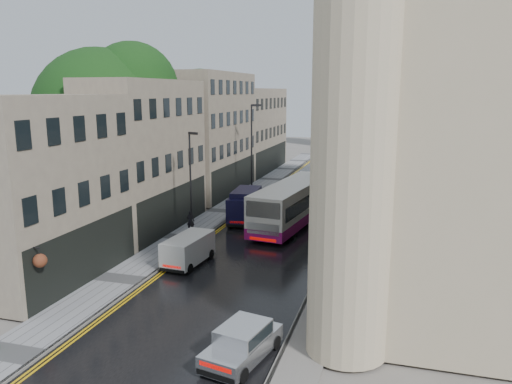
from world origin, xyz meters
The scene contains 16 objects.
road centered at (0.00, 27.50, 0.01)m, with size 9.00×85.00×0.02m, color black.
left_sidewalk centered at (-5.85, 27.50, 0.06)m, with size 2.70×85.00×0.12m, color gray.
right_sidewalk centered at (5.40, 27.50, 0.06)m, with size 1.80×85.00×0.12m, color slate.
old_shop_row centered at (-9.45, 30.00, 6.00)m, with size 4.50×56.00×12.00m, color gray, non-canonical shape.
modern_block centered at (10.30, 26.00, 7.00)m, with size 8.00×40.00×14.00m, color #C3AF91, non-canonical shape.
church_spire centered at (0.50, 82.00, 20.00)m, with size 6.40×6.40×40.00m, color gray, non-canonical shape.
tree_near centered at (-12.50, 20.00, 6.95)m, with size 10.56×10.56×13.89m, color black, non-canonical shape.
tree_far centered at (-12.20, 33.00, 6.23)m, with size 9.24×9.24×12.46m, color black, non-canonical shape.
cream_bus centered at (-0.84, 21.84, 1.68)m, with size 2.76×12.14×3.31m, color beige, non-canonical shape.
white_lorry centered at (1.27, 32.07, 1.89)m, with size 2.14×7.12×3.74m, color white, non-canonical shape.
silver_hatchback centered at (2.12, 3.68, 0.74)m, with size 1.69×3.87×1.45m, color #B2B3B7, non-canonical shape.
white_van centered at (-4.18, 13.05, 0.92)m, with size 1.70×3.97×1.80m, color silver, non-canonical shape.
navy_van centered at (-3.73, 23.14, 1.39)m, with size 2.16×5.39×2.75m, color black, non-canonical shape.
pedestrian centered at (-5.89, 20.69, 0.91)m, with size 0.58×0.38×1.59m, color black.
lamp_post_near centered at (-5.27, 19.45, 3.83)m, with size 0.83×0.19×7.41m, color black, non-canonical shape.
lamp_post_far centered at (-5.07, 33.62, 4.58)m, with size 1.00×0.22×8.92m, color black, non-canonical shape.
Camera 1 is at (8.63, -12.08, 10.30)m, focal length 35.00 mm.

